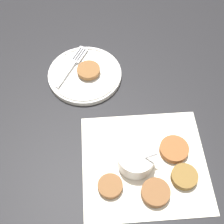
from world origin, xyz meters
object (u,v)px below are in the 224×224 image
object	(u,v)px
sauce_bowl	(136,159)
fritter_on_plate	(89,70)
fork	(74,62)
serving_plate	(85,74)

from	to	relation	value
sauce_bowl	fritter_on_plate	bearing A→B (deg)	119.54
fritter_on_plate	fork	world-z (taller)	fritter_on_plate
serving_plate	fork	xyz separation A→B (m)	(-0.04, 0.03, 0.01)
sauce_bowl	fork	world-z (taller)	sauce_bowl
sauce_bowl	fork	xyz separation A→B (m)	(-0.20, 0.30, -0.00)
sauce_bowl	fork	distance (m)	0.36
serving_plate	fork	bearing A→B (deg)	137.12
sauce_bowl	serving_plate	distance (m)	0.31
sauce_bowl	serving_plate	world-z (taller)	sauce_bowl
sauce_bowl	serving_plate	size ratio (longest dim) A/B	0.46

